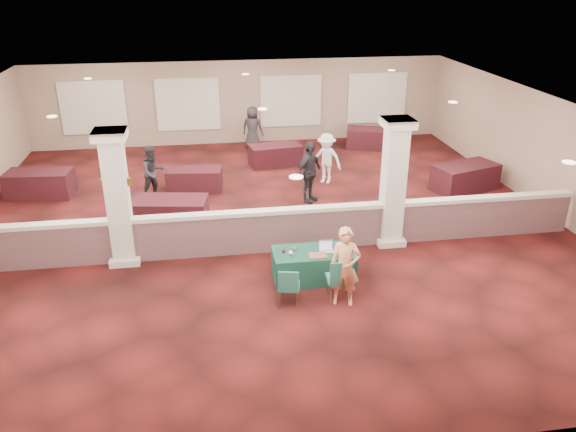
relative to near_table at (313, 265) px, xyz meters
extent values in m
plane|color=#4F1314|center=(-0.75, 3.00, -0.34)|extent=(16.00, 16.00, 0.00)
cube|color=#8C7160|center=(-0.75, 11.00, 1.26)|extent=(16.00, 0.04, 3.20)
cube|color=#8C7160|center=(-0.75, -5.00, 1.26)|extent=(16.00, 0.04, 3.20)
cube|color=#8C7160|center=(7.25, 3.00, 1.26)|extent=(0.04, 16.00, 3.20)
cube|color=white|center=(-0.75, 3.00, 2.86)|extent=(16.00, 16.00, 0.02)
cube|color=brown|center=(-0.75, 1.50, 0.16)|extent=(15.60, 0.20, 1.00)
cube|color=beige|center=(-0.75, 1.50, 0.71)|extent=(15.60, 0.28, 0.10)
cube|color=beige|center=(-4.25, 1.50, 1.26)|extent=(0.50, 0.50, 3.20)
cube|color=beige|center=(-4.25, 1.50, -0.26)|extent=(0.70, 0.70, 0.16)
cube|color=beige|center=(-4.25, 1.50, 2.76)|extent=(0.72, 0.72, 0.20)
cube|color=beige|center=(2.25, 1.50, 1.26)|extent=(0.50, 0.50, 3.20)
cube|color=beige|center=(2.25, 1.50, -0.26)|extent=(0.70, 0.70, 0.16)
cube|color=beige|center=(2.25, 1.50, 2.76)|extent=(0.72, 0.72, 0.20)
cylinder|color=brown|center=(-4.53, 1.50, 1.66)|extent=(0.12, 0.12, 0.18)
cylinder|color=#F1E2CD|center=(-4.53, 1.50, 1.66)|extent=(0.09, 0.09, 0.10)
cylinder|color=brown|center=(-3.97, 1.50, 1.66)|extent=(0.12, 0.12, 0.18)
cylinder|color=#F1E2CD|center=(-3.97, 1.50, 1.66)|extent=(0.09, 0.09, 0.10)
cube|color=#0D332A|center=(0.00, 0.00, 0.00)|extent=(1.80, 0.91, 0.69)
cube|color=#1F5B4E|center=(0.36, -0.90, 0.14)|extent=(0.51, 0.51, 0.06)
cube|color=#1F5B4E|center=(0.35, -1.13, 0.40)|extent=(0.47, 0.07, 0.47)
cylinder|color=slate|center=(0.15, -1.10, -0.12)|extent=(0.03, 0.03, 0.45)
cylinder|color=slate|center=(0.55, -1.11, -0.12)|extent=(0.03, 0.03, 0.45)
cylinder|color=slate|center=(0.16, -0.69, -0.12)|extent=(0.03, 0.03, 0.45)
cylinder|color=slate|center=(0.57, -0.71, -0.12)|extent=(0.03, 0.03, 0.45)
cube|color=#1F5B4E|center=(-0.70, -0.95, 0.08)|extent=(0.51, 0.51, 0.06)
cube|color=#1F5B4E|center=(-0.74, -1.14, 0.32)|extent=(0.42, 0.13, 0.42)
cylinder|color=slate|center=(-0.91, -1.09, -0.15)|extent=(0.03, 0.03, 0.40)
cylinder|color=slate|center=(-0.56, -1.16, -0.15)|extent=(0.03, 0.03, 0.40)
cylinder|color=slate|center=(-0.84, -0.73, -0.15)|extent=(0.03, 0.03, 0.40)
cylinder|color=slate|center=(-0.49, -0.81, -0.15)|extent=(0.03, 0.03, 0.40)
imported|color=tan|center=(0.43, -1.07, 0.51)|extent=(0.71, 0.57, 1.71)
cube|color=black|center=(-3.25, 3.30, 0.05)|extent=(2.10, 1.29, 0.80)
cube|color=black|center=(-2.59, 6.00, 0.00)|extent=(1.77, 1.04, 0.68)
cube|color=black|center=(5.75, 4.69, 0.06)|extent=(2.22, 1.57, 0.82)
cube|color=black|center=(-7.25, 6.20, 0.05)|extent=(2.00, 1.14, 0.78)
cube|color=black|center=(0.23, 8.02, 0.02)|extent=(1.89, 1.15, 0.72)
cube|color=black|center=(4.15, 9.50, 0.03)|extent=(2.02, 1.42, 0.74)
imported|color=black|center=(-3.78, 5.48, 0.47)|extent=(0.89, 0.78, 1.63)
imported|color=silver|center=(1.60, 6.00, 0.47)|extent=(1.12, 1.00, 1.63)
imported|color=black|center=(0.75, 4.50, 0.58)|extent=(1.14, 1.12, 1.85)
imported|color=black|center=(-0.37, 10.00, 0.48)|extent=(0.92, 0.72, 1.65)
cube|color=silver|center=(0.28, -0.05, 0.35)|extent=(0.31, 0.22, 0.02)
cube|color=silver|center=(0.28, 0.06, 0.46)|extent=(0.31, 0.01, 0.21)
cube|color=silver|center=(0.28, 0.05, 0.45)|extent=(0.28, 0.01, 0.18)
cube|color=#BA431D|center=(0.05, -0.24, 0.36)|extent=(0.38, 0.29, 0.03)
sphere|color=beige|center=(-0.52, -0.09, 0.40)|extent=(0.10, 0.10, 0.10)
sphere|color=maroon|center=(-0.66, 0.05, 0.39)|extent=(0.09, 0.09, 0.09)
sphere|color=#4D4D52|center=(-0.42, 0.12, 0.39)|extent=(0.10, 0.10, 0.10)
cube|color=red|center=(0.61, -0.27, 0.35)|extent=(0.11, 0.03, 0.01)
camera|label=1|loc=(-2.25, -10.74, 6.06)|focal=35.00mm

